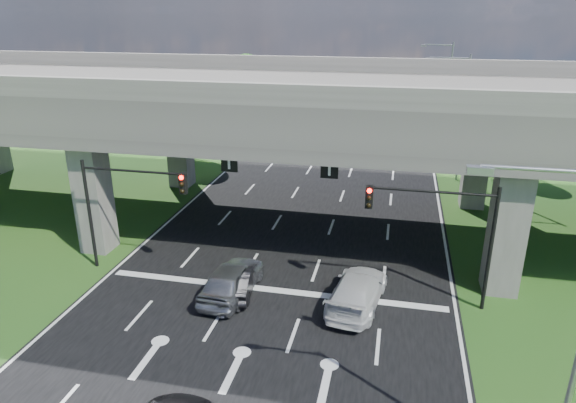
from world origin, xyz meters
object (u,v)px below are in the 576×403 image
at_px(car_white, 357,291).
at_px(car_silver, 232,279).
at_px(streetlight_beyond, 445,82).
at_px(signal_right, 443,223).
at_px(car_dark, 239,279).
at_px(signal_left, 124,197).
at_px(streetlight_near, 569,320).
at_px(streetlight_far, 459,109).

bearing_deg(car_white, car_silver, 11.21).
bearing_deg(car_silver, streetlight_beyond, -103.76).
height_order(signal_right, car_dark, signal_right).
height_order(signal_right, signal_left, same).
bearing_deg(streetlight_near, signal_right, 102.88).
relative_size(signal_left, car_silver, 1.22).
xyz_separation_m(signal_left, streetlight_beyond, (17.92, 36.06, 1.66)).
relative_size(signal_left, streetlight_beyond, 0.60).
bearing_deg(car_silver, signal_right, -168.48).
bearing_deg(streetlight_beyond, signal_left, -116.43).
relative_size(signal_left, car_white, 1.13).
height_order(signal_left, streetlight_far, streetlight_far).
height_order(car_silver, car_dark, car_silver).
xyz_separation_m(streetlight_near, car_silver, (-11.90, 8.66, -4.98)).
bearing_deg(car_white, streetlight_beyond, -91.05).
relative_size(streetlight_beyond, car_dark, 2.42).
bearing_deg(signal_right, streetlight_near, -77.12).
distance_m(signal_left, streetlight_beyond, 40.30).
distance_m(streetlight_far, car_dark, 24.57).
height_order(car_dark, car_white, car_white).
xyz_separation_m(signal_right, streetlight_far, (2.27, 20.06, 1.66)).
bearing_deg(signal_right, car_white, -165.29).
height_order(streetlight_far, car_silver, streetlight_far).
height_order(signal_right, car_silver, signal_right).
distance_m(car_dark, car_white, 5.81).
height_order(streetlight_near, streetlight_far, same).
bearing_deg(streetlight_near, signal_left, 150.98).
height_order(signal_left, car_silver, signal_left).
distance_m(streetlight_near, car_white, 11.87).
height_order(signal_left, car_white, signal_left).
relative_size(car_dark, car_white, 0.78).
relative_size(streetlight_near, car_white, 1.88).
bearing_deg(signal_left, car_dark, -8.58).
xyz_separation_m(signal_right, streetlight_near, (2.27, -9.94, 1.66)).
relative_size(streetlight_near, car_dark, 2.42).
relative_size(car_silver, car_white, 0.93).
height_order(signal_right, car_white, signal_right).
relative_size(signal_right, streetlight_beyond, 0.60).
xyz_separation_m(signal_left, car_white, (12.06, -0.94, -3.39)).
relative_size(streetlight_far, car_silver, 2.03).
bearing_deg(streetlight_far, car_white, -105.60).
bearing_deg(car_silver, car_dark, -119.25).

